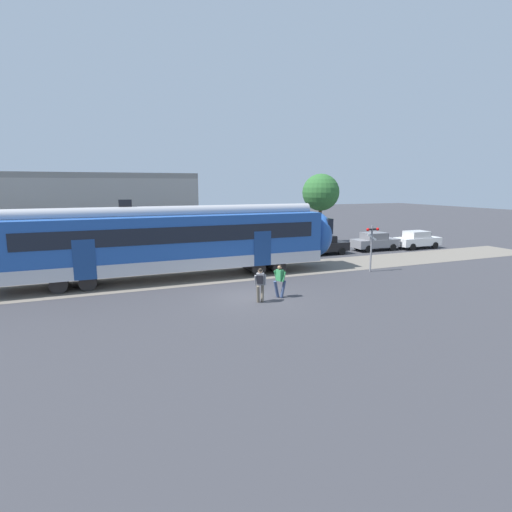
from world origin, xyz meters
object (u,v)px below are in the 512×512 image
(commuter_train, at_px, (8,250))
(pedestrian_grey, at_px, (260,282))
(parked_car_grey, at_px, (375,241))
(parked_car_white, at_px, (417,240))
(pedestrian_green, at_px, (280,279))
(crossing_signal, at_px, (372,241))
(parked_car_black, at_px, (323,245))

(commuter_train, distance_m, pedestrian_grey, 13.03)
(parked_car_grey, distance_m, parked_car_white, 4.20)
(commuter_train, distance_m, pedestrian_green, 13.92)
(pedestrian_grey, height_order, crossing_signal, crossing_signal)
(pedestrian_green, height_order, parked_car_white, pedestrian_green)
(parked_car_black, distance_m, parked_car_grey, 5.17)
(crossing_signal, bearing_deg, commuter_train, 172.28)
(commuter_train, distance_m, parked_car_white, 30.64)
(commuter_train, relative_size, crossing_signal, 12.68)
(parked_car_white, xyz_separation_m, crossing_signal, (-9.90, -6.31, 1.23))
(crossing_signal, bearing_deg, pedestrian_green, -158.02)
(commuter_train, bearing_deg, pedestrian_grey, -29.56)
(parked_car_white, bearing_deg, crossing_signal, -147.50)
(commuter_train, bearing_deg, parked_car_white, 6.62)
(pedestrian_grey, height_order, parked_car_white, pedestrian_grey)
(parked_car_white, bearing_deg, pedestrian_green, -151.95)
(pedestrian_green, height_order, parked_car_grey, pedestrian_green)
(crossing_signal, bearing_deg, parked_car_grey, 50.01)
(pedestrian_grey, xyz_separation_m, parked_car_black, (9.79, 10.35, -0.21))
(parked_car_grey, height_order, crossing_signal, crossing_signal)
(commuter_train, relative_size, pedestrian_green, 22.83)
(pedestrian_green, distance_m, parked_car_black, 13.15)
(pedestrian_green, xyz_separation_m, parked_car_black, (8.58, 9.97, -0.18))
(parked_car_black, xyz_separation_m, parked_car_white, (9.33, -0.43, 0.00))
(pedestrian_grey, xyz_separation_m, parked_car_white, (19.12, 9.93, -0.21))
(pedestrian_grey, xyz_separation_m, pedestrian_green, (1.21, 0.39, -0.03))
(parked_car_grey, distance_m, crossing_signal, 9.01)
(crossing_signal, bearing_deg, parked_car_white, 32.50)
(parked_car_grey, bearing_deg, commuter_train, -171.20)
(parked_car_grey, relative_size, parked_car_white, 1.00)
(commuter_train, bearing_deg, parked_car_grey, 8.80)
(commuter_train, bearing_deg, parked_car_black, 10.63)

